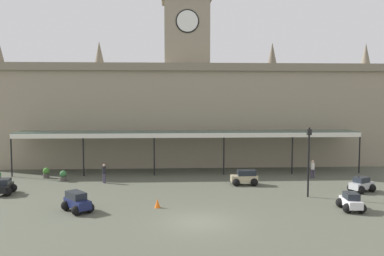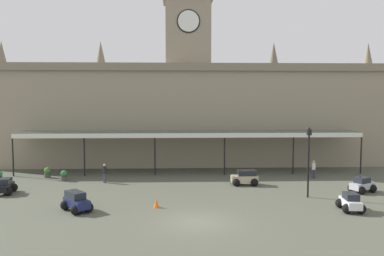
# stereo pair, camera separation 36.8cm
# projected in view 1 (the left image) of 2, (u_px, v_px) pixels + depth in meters

# --- Properties ---
(ground_plane) EXTENTS (140.00, 140.00, 0.00)m
(ground_plane) POSITION_uv_depth(u_px,v_px,m) (199.00, 222.00, 23.50)
(ground_plane) COLOR #4D4F41
(station_building) EXTENTS (42.78, 6.42, 19.11)m
(station_building) POSITION_uv_depth(u_px,v_px,m) (187.00, 109.00, 44.17)
(station_building) COLOR gray
(station_building) RESTS_ON ground
(entrance_canopy) EXTENTS (33.65, 3.26, 4.12)m
(entrance_canopy) POSITION_uv_depth(u_px,v_px,m) (189.00, 133.00, 38.93)
(entrance_canopy) COLOR #38564C
(entrance_canopy) RESTS_ON ground
(car_beige_estate) EXTENTS (2.27, 1.57, 1.27)m
(car_beige_estate) POSITION_uv_depth(u_px,v_px,m) (245.00, 178.00, 33.57)
(car_beige_estate) COLOR tan
(car_beige_estate) RESTS_ON ground
(car_white_sedan) EXTENTS (1.62, 2.11, 1.19)m
(car_white_sedan) POSITION_uv_depth(u_px,v_px,m) (351.00, 203.00, 25.97)
(car_white_sedan) COLOR silver
(car_white_sedan) RESTS_ON ground
(car_silver_sedan) EXTENTS (2.24, 2.05, 1.19)m
(car_silver_sedan) POSITION_uv_depth(u_px,v_px,m) (362.00, 186.00, 31.07)
(car_silver_sedan) COLOR #B2B5BA
(car_silver_sedan) RESTS_ON ground
(car_navy_estate) EXTENTS (2.32, 2.41, 1.27)m
(car_navy_estate) POSITION_uv_depth(u_px,v_px,m) (77.00, 203.00, 25.73)
(car_navy_estate) COLOR #19214C
(car_navy_estate) RESTS_ON ground
(car_black_sedan) EXTENTS (1.66, 2.13, 1.19)m
(car_black_sedan) POSITION_uv_depth(u_px,v_px,m) (4.00, 188.00, 30.32)
(car_black_sedan) COLOR black
(car_black_sedan) RESTS_ON ground
(pedestrian_near_entrance) EXTENTS (0.34, 0.35, 1.67)m
(pedestrian_near_entrance) POSITION_uv_depth(u_px,v_px,m) (104.00, 173.00, 34.31)
(pedestrian_near_entrance) COLOR #3F384C
(pedestrian_near_entrance) RESTS_ON ground
(pedestrian_beside_cars) EXTENTS (0.39, 0.34, 1.67)m
(pedestrian_beside_cars) POSITION_uv_depth(u_px,v_px,m) (313.00, 168.00, 36.41)
(pedestrian_beside_cars) COLOR #3F384C
(pedestrian_beside_cars) RESTS_ON ground
(victorian_lamppost) EXTENTS (0.30, 0.30, 5.24)m
(victorian_lamppost) POSITION_uv_depth(u_px,v_px,m) (309.00, 154.00, 29.27)
(victorian_lamppost) COLOR black
(victorian_lamppost) RESTS_ON ground
(traffic_cone) EXTENTS (0.40, 0.40, 0.61)m
(traffic_cone) POSITION_uv_depth(u_px,v_px,m) (157.00, 203.00, 26.60)
(traffic_cone) COLOR orange
(traffic_cone) RESTS_ON ground
(planter_near_kerb) EXTENTS (0.60, 0.60, 0.96)m
(planter_near_kerb) POSITION_uv_depth(u_px,v_px,m) (46.00, 173.00, 36.48)
(planter_near_kerb) COLOR #47423D
(planter_near_kerb) RESTS_ON ground
(planter_forecourt_centre) EXTENTS (0.60, 0.60, 0.96)m
(planter_forecourt_centre) POSITION_uv_depth(u_px,v_px,m) (63.00, 176.00, 35.05)
(planter_forecourt_centre) COLOR #47423D
(planter_forecourt_centre) RESTS_ON ground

